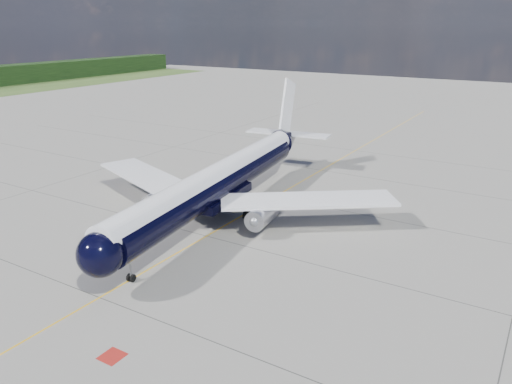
# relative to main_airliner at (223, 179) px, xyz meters

# --- Properties ---
(ground) EXTENTS (320.00, 320.00, 0.00)m
(ground) POSITION_rel_main_airliner_xyz_m (2.15, 13.73, -4.42)
(ground) COLOR gray
(ground) RESTS_ON ground
(taxiway_centerline) EXTENTS (0.16, 160.00, 0.01)m
(taxiway_centerline) POSITION_rel_main_airliner_xyz_m (2.15, 8.73, -4.42)
(taxiway_centerline) COLOR #F0B00C
(taxiway_centerline) RESTS_ON ground
(red_marking) EXTENTS (1.60, 1.60, 0.01)m
(red_marking) POSITION_rel_main_airliner_xyz_m (8.95, -26.27, -4.42)
(red_marking) COLOR maroon
(red_marking) RESTS_ON ground
(main_airliner) EXTENTS (40.20, 49.29, 14.26)m
(main_airliner) POSITION_rel_main_airliner_xyz_m (0.00, 0.00, 0.00)
(main_airliner) COLOR black
(main_airliner) RESTS_ON ground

